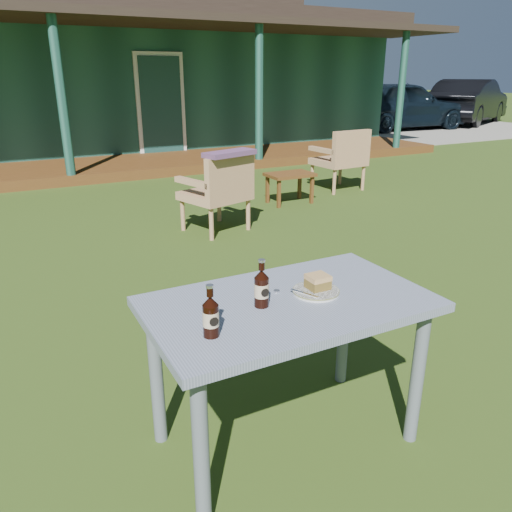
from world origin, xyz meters
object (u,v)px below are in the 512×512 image
cake_slice (318,282)px  cola_bottle_near (262,288)px  cafe_table (288,321)px  side_table (290,178)px  plate (316,291)px  cola_bottle_far (211,316)px  car_far (469,102)px  armchair_left (220,189)px  car_near (401,105)px  armchair_right (343,157)px

cake_slice → cola_bottle_near: size_ratio=0.45×
cafe_table → side_table: (2.37, 3.89, -0.28)m
plate → cake_slice: (0.02, 0.01, 0.04)m
cake_slice → cola_bottle_far: bearing=-165.0°
cola_bottle_near → cola_bottle_far: size_ratio=1.01×
car_far → plate: 17.02m
car_far → cola_bottle_near: size_ratio=21.40×
plate → armchair_left: (0.92, 3.14, -0.26)m
car_far → plate: (-13.32, -10.59, 0.01)m
car_near → armchair_right: car_near is taller
cafe_table → cake_slice: bearing=7.2°
car_near → cafe_table: (-10.07, -10.19, -0.10)m
car_far → plate: size_ratio=21.42×
cola_bottle_near → armchair_right: cola_bottle_near is taller
cake_slice → cola_bottle_far: size_ratio=0.46×
cake_slice → armchair_left: armchair_left is taller
cola_bottle_near → armchair_left: size_ratio=0.24×
cola_bottle_far → car_far: bearing=37.7°
car_near → cola_bottle_far: size_ratio=20.97×
side_table → armchair_left: bearing=-150.7°
cafe_table → cola_bottle_near: cola_bottle_near is taller
car_far → armchair_right: car_far is taller
side_table → armchair_right: bearing=16.5°
car_near → side_table: 9.96m
plate → side_table: (2.23, 3.88, -0.39)m
plate → side_table: bearing=60.1°
cola_bottle_far → car_near: bearing=44.5°
cola_bottle_far → cola_bottle_near: bearing=25.6°
car_far → armchair_left: (-12.41, -7.45, -0.25)m
cafe_table → cola_bottle_near: bearing=179.4°
armchair_left → armchair_right: armchair_right is taller
cake_slice → cola_bottle_far: cola_bottle_far is taller
cake_slice → cola_bottle_near: cola_bottle_near is taller
car_near → armchair_left: car_near is taller
cake_slice → cola_bottle_near: 0.29m
side_table → car_far: bearing=31.2°
car_near → plate: 14.22m
cake_slice → armchair_left: bearing=74.0°
car_far → cola_bottle_far: 17.53m
cola_bottle_far → side_table: size_ratio=0.34×
cola_bottle_far → side_table: (2.78, 4.02, -0.46)m
car_far → cake_slice: (-13.31, -10.57, 0.05)m
car_near → cafe_table: size_ratio=3.52×
plate → cola_bottle_near: bearing=-179.1°
car_near → plate: (-9.93, -10.18, 0.01)m
cola_bottle_near → armchair_right: 5.53m
car_near → cafe_table: 14.33m
cafe_table → cake_slice: (0.16, 0.02, 0.15)m
cake_slice → side_table: 4.48m
cafe_table → armchair_right: 5.44m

